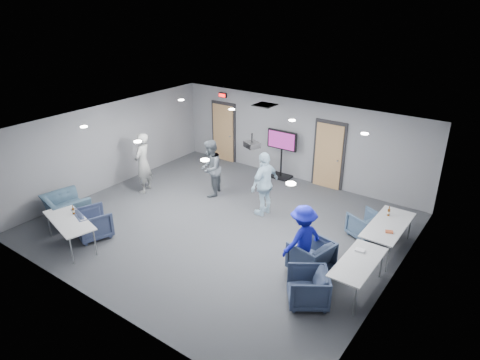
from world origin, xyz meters
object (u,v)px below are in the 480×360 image
Objects in this scene: table_front_left at (69,222)px; projector at (252,145)px; table_right_b at (358,263)px; tv_stand at (282,151)px; person_b at (210,168)px; person_d at (303,239)px; person_a at (143,163)px; person_c at (265,184)px; chair_right_a at (365,225)px; table_right_a at (388,226)px; chair_right_c at (308,288)px; chair_front_b at (66,209)px; chair_front_a at (93,223)px; bottle_right at (389,212)px; chair_right_b at (311,256)px; bottle_front at (73,211)px.

table_front_left is 4.84m from projector.
tv_stand is at bearing 45.60° from table_right_b.
person_d is at bearing 43.41° from person_b.
person_a reaches higher than person_c.
person_a is at bearing -53.46° from chair_right_a.
person_b is 0.94× the size of table_right_a.
chair_right_c is at bearing -10.02° from projector.
chair_right_c is at bearing 37.18° from person_b.
chair_right_a is 2.34m from table_right_b.
chair_right_c is (6.68, -1.79, -0.59)m from person_a.
tv_stand is (3.20, 6.07, 0.56)m from chair_front_b.
bottle_right reaches higher than chair_front_a.
chair_right_c reaches higher than table_front_left.
chair_right_c is 3.34m from bottle_right.
person_b reaches higher than person_d.
chair_right_b is at bearing 13.06° from chair_right_a.
person_d is at bearing 61.97° from person_a.
chair_right_a is 2.20m from chair_right_b.
chair_front_a is 0.44× the size of table_right_a.
person_a is at bearing -77.40° from person_d.
chair_right_a is at bearing -29.07° from tv_stand.
person_b reaches higher than bottle_front.
chair_right_b is 1.02× the size of chair_front_a.
chair_right_c is 0.70× the size of chair_front_b.
person_d is 1.23m from chair_right_c.
person_b reaches higher than table_right_a.
person_c is 1.00× the size of table_front_left.
person_c is 1.60× the size of chair_front_b.
person_a is 2.56× the size of chair_right_a.
chair_right_c is 3.15× the size of bottle_right.
tv_stand is at bearing 132.45° from projector.
chair_front_a reaches higher than table_right_b.
person_d is 5.70m from bottle_front.
person_b is at bearing -174.90° from bottle_right.
chair_front_a is 7.36m from table_right_a.
person_c is 5.05m from bottle_front.
chair_right_c is 0.43× the size of table_right_a.
bottle_right is (6.42, 4.51, 0.01)m from bottle_front.
chair_front_b is 0.62× the size of table_right_a.
table_right_b is at bearing 35.24° from table_front_left.
table_right_a is (5.45, 0.06, -0.20)m from person_b.
table_right_a is (1.30, 1.90, -0.12)m from person_d.
person_b is 5.45m from table_right_a.
chair_right_a is at bearing -175.75° from person_d.
chair_front_b is at bearing -25.94° from person_a.
chair_right_a is at bearing -179.46° from chair_right_b.
chair_right_a is at bearing 105.15° from person_c.
tv_stand reaches higher than bottle_right.
table_front_left is 0.33m from bottle_front.
person_c reaches higher than bottle_right.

